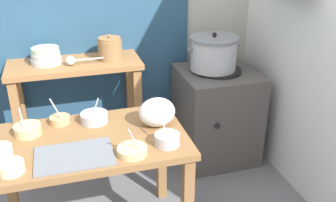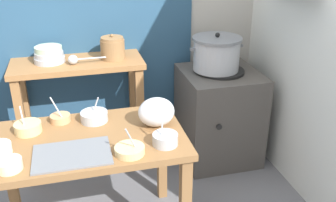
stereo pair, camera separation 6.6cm
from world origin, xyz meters
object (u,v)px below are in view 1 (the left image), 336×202
(serving_tray, at_px, (74,156))
(prep_bowl_3, at_px, (167,139))
(prep_bowl_0, at_px, (28,129))
(prep_bowl_4, at_px, (132,150))
(clay_pot, at_px, (110,49))
(stove_block, at_px, (216,114))
(prep_bowl_6, at_px, (94,117))
(steamer_pot, at_px, (214,53))
(prep_bowl_5, at_px, (11,167))
(prep_bowl_1, at_px, (60,119))
(bowl_stack_enamel, at_px, (46,56))
(plastic_bag, at_px, (157,112))
(back_shelf_table, at_px, (77,90))
(prep_table, at_px, (90,155))
(ladle, at_px, (72,60))

(serving_tray, height_order, prep_bowl_3, prep_bowl_3)
(prep_bowl_0, xyz_separation_m, prep_bowl_4, (0.53, -0.37, -0.01))
(clay_pot, relative_size, serving_tray, 0.47)
(stove_block, height_order, prep_bowl_6, prep_bowl_6)
(steamer_pot, bearing_deg, prep_bowl_5, -146.75)
(prep_bowl_3, xyz_separation_m, prep_bowl_4, (-0.20, -0.04, -0.01))
(stove_block, relative_size, prep_bowl_1, 4.74)
(stove_block, height_order, prep_bowl_5, stove_block)
(prep_bowl_5, xyz_separation_m, prep_bowl_6, (0.45, 0.42, 0.00))
(bowl_stack_enamel, xyz_separation_m, serving_tray, (0.11, -1.03, -0.23))
(steamer_pot, distance_m, clay_pot, 0.79)
(plastic_bag, bearing_deg, steamer_pot, 46.83)
(bowl_stack_enamel, bearing_deg, back_shelf_table, -8.84)
(steamer_pot, height_order, prep_bowl_0, steamer_pot)
(prep_table, relative_size, clay_pot, 5.86)
(stove_block, xyz_separation_m, prep_bowl_6, (-1.03, -0.50, 0.37))
(prep_bowl_1, bearing_deg, prep_bowl_3, -37.41)
(prep_bowl_1, bearing_deg, back_shelf_table, 76.72)
(back_shelf_table, relative_size, prep_bowl_3, 5.76)
(prep_table, height_order, prep_bowl_3, prep_bowl_3)
(clay_pot, bearing_deg, prep_bowl_6, -107.90)
(back_shelf_table, xyz_separation_m, prep_bowl_6, (0.06, -0.63, 0.07))
(prep_table, distance_m, stove_block, 1.31)
(bowl_stack_enamel, distance_m, prep_bowl_6, 0.74)
(prep_bowl_4, bearing_deg, steamer_pot, 48.37)
(prep_bowl_5, bearing_deg, serving_tray, 10.03)
(bowl_stack_enamel, height_order, prep_bowl_4, bowl_stack_enamel)
(prep_bowl_6, bearing_deg, plastic_bag, -22.96)
(prep_bowl_6, bearing_deg, prep_bowl_1, 167.67)
(steamer_pot, height_order, prep_bowl_3, steamer_pot)
(ladle, distance_m, prep_bowl_4, 1.03)
(steamer_pot, relative_size, prep_bowl_4, 2.49)
(prep_bowl_0, bearing_deg, back_shelf_table, 64.75)
(stove_block, xyz_separation_m, prep_bowl_5, (-1.47, -0.92, 0.37))
(prep_bowl_3, bearing_deg, ladle, 114.27)
(prep_bowl_5, bearing_deg, ladle, 69.54)
(back_shelf_table, bearing_deg, bowl_stack_enamel, 171.16)
(clay_pot, relative_size, plastic_bag, 0.86)
(clay_pot, bearing_deg, ladle, -167.41)
(clay_pot, xyz_separation_m, prep_bowl_4, (-0.06, -1.05, -0.24))
(ladle, height_order, plastic_bag, ladle)
(stove_block, distance_m, bowl_stack_enamel, 1.41)
(prep_bowl_3, relative_size, prep_bowl_4, 0.97)
(bowl_stack_enamel, bearing_deg, prep_bowl_5, -100.07)
(prep_bowl_3, bearing_deg, clay_pot, 98.22)
(back_shelf_table, relative_size, ladle, 3.32)
(ladle, bearing_deg, serving_tray, -94.17)
(bowl_stack_enamel, distance_m, prep_bowl_1, 0.66)
(stove_block, distance_m, prep_bowl_4, 1.32)
(stove_block, relative_size, prep_bowl_5, 6.16)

